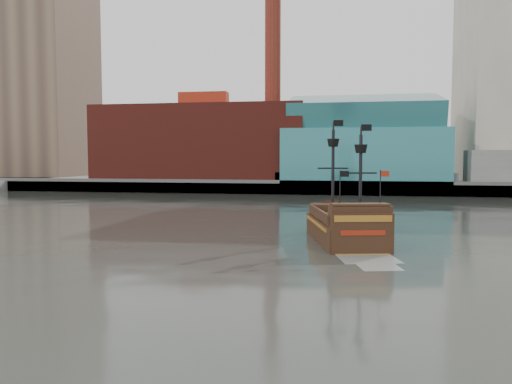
# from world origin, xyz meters

# --- Properties ---
(ground) EXTENTS (400.00, 400.00, 0.00)m
(ground) POSITION_xyz_m (0.00, 0.00, 0.00)
(ground) COLOR #282A25
(ground) RESTS_ON ground
(promenade_far) EXTENTS (220.00, 60.00, 2.00)m
(promenade_far) POSITION_xyz_m (0.00, 92.00, 1.00)
(promenade_far) COLOR slate
(promenade_far) RESTS_ON ground
(seawall) EXTENTS (220.00, 1.00, 2.60)m
(seawall) POSITION_xyz_m (0.00, 62.50, 1.30)
(seawall) COLOR #4C4C49
(seawall) RESTS_ON ground
(skyline) EXTENTS (149.00, 45.00, 62.00)m
(skyline) POSITION_xyz_m (5.21, 84.56, 24.55)
(skyline) COLOR brown
(skyline) RESTS_ON promenade_far
(pirate_ship) EXTENTS (7.20, 14.71, 10.58)m
(pirate_ship) POSITION_xyz_m (6.59, 12.80, 0.96)
(pirate_ship) COLOR black
(pirate_ship) RESTS_ON ground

